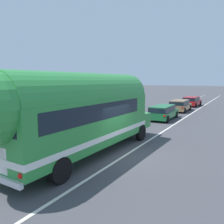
# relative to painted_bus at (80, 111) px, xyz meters

# --- Properties ---
(ground_plane) EXTENTS (300.00, 300.00, 0.00)m
(ground_plane) POSITION_rel_painted_bus_xyz_m (1.76, 1.33, -2.30)
(ground_plane) COLOR #424247
(lane_markings) EXTENTS (3.60, 80.00, 0.01)m
(lane_markings) POSITION_rel_painted_bus_xyz_m (0.16, 13.33, -2.30)
(lane_markings) COLOR silver
(lane_markings) RESTS_ON ground
(painted_bus) EXTENTS (2.80, 11.65, 4.12)m
(painted_bus) POSITION_rel_painted_bus_xyz_m (0.00, 0.00, 0.00)
(painted_bus) COLOR #2D8C3D
(painted_bus) RESTS_ON ground
(car_lead) EXTENTS (1.95, 4.83, 1.37)m
(car_lead) POSITION_rel_painted_bus_xyz_m (0.15, 12.61, -1.50)
(car_lead) COLOR #196633
(car_lead) RESTS_ON ground
(car_second) EXTENTS (1.98, 4.82, 1.37)m
(car_second) POSITION_rel_painted_bus_xyz_m (0.12, 19.39, -1.51)
(car_second) COLOR olive
(car_second) RESTS_ON ground
(car_third) EXTENTS (2.13, 4.70, 1.37)m
(car_third) POSITION_rel_painted_bus_xyz_m (0.24, 25.84, -1.51)
(car_third) COLOR #A5191E
(car_third) RESTS_ON ground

